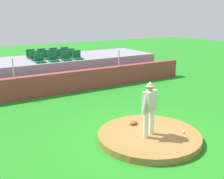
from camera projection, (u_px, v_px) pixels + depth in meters
ground_plane at (149, 139)px, 8.65m from camera, size 60.00×60.00×0.00m
pitchers_mound at (149, 136)px, 8.62m from camera, size 3.26×3.26×0.21m
pitcher at (149, 105)px, 8.17m from camera, size 0.74×0.39×1.72m
baseball at (183, 132)px, 8.60m from camera, size 0.07×0.07×0.07m
fielding_glove at (134, 123)px, 9.25m from camera, size 0.33×0.24×0.11m
brick_barrier at (69, 82)px, 13.82m from camera, size 14.41×0.40×1.05m
fence_post_left at (13, 68)px, 12.22m from camera, size 0.06×0.06×0.90m
fence_post_right at (119, 58)px, 15.07m from camera, size 0.06×0.06×0.90m
bleacher_platform at (52, 70)px, 15.87m from camera, size 12.38×3.57×1.41m
stadium_chair_0 at (39, 60)px, 14.08m from camera, size 0.48×0.44×0.50m
stadium_chair_1 at (53, 59)px, 14.41m from camera, size 0.48×0.44×0.50m
stadium_chair_2 at (66, 57)px, 14.79m from camera, size 0.48×0.44×0.50m
stadium_chair_3 at (77, 56)px, 15.15m from camera, size 0.48×0.44×0.50m
stadium_chair_4 at (35, 57)px, 14.81m from camera, size 0.48×0.44×0.50m
stadium_chair_5 at (48, 56)px, 15.16m from camera, size 0.48×0.44×0.50m
stadium_chair_6 at (59, 55)px, 15.52m from camera, size 0.48×0.44×0.50m
stadium_chair_7 at (71, 55)px, 15.85m from camera, size 0.48×0.44×0.50m
stadium_chair_8 at (31, 55)px, 15.56m from camera, size 0.48×0.44×0.50m
stadium_chair_9 at (42, 55)px, 15.88m from camera, size 0.48×0.44×0.50m
stadium_chair_10 at (54, 54)px, 16.27m from camera, size 0.48×0.44×0.50m
stadium_chair_11 at (65, 53)px, 16.61m from camera, size 0.48×0.44×0.50m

